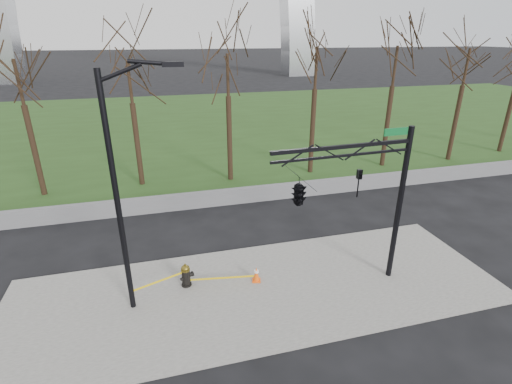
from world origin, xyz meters
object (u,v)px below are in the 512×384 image
object	(u,v)px
fire_hydrant	(186,275)
traffic_signal_mast	(320,188)
traffic_cone	(256,274)
street_light	(122,182)

from	to	relation	value
fire_hydrant	traffic_signal_mast	xyz separation A→B (m)	(4.47, -1.52, 3.62)
traffic_cone	traffic_signal_mast	xyz separation A→B (m)	(1.88, -1.10, 3.74)
fire_hydrant	street_light	distance (m)	4.55
fire_hydrant	traffic_signal_mast	size ratio (longest dim) A/B	0.16
traffic_cone	traffic_signal_mast	bearing A→B (deg)	-30.33
street_light	traffic_signal_mast	xyz separation A→B (m)	(6.15, -0.79, -0.55)
street_light	traffic_signal_mast	bearing A→B (deg)	-5.89
fire_hydrant	traffic_signal_mast	world-z (taller)	traffic_signal_mast
street_light	traffic_signal_mast	world-z (taller)	street_light
traffic_cone	street_light	bearing A→B (deg)	-175.90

